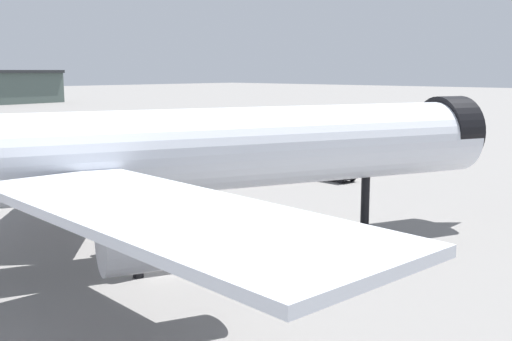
# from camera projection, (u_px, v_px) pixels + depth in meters

# --- Properties ---
(ground) EXTENTS (900.00, 900.00, 0.00)m
(ground) POSITION_uv_depth(u_px,v_px,m) (156.00, 272.00, 40.67)
(ground) COLOR slate
(airliner_near_gate) EXTENTS (57.23, 51.11, 16.95)m
(airliner_near_gate) POSITION_uv_depth(u_px,v_px,m) (157.00, 154.00, 42.08)
(airliner_near_gate) COLOR silver
(airliner_near_gate) RESTS_ON ground
(service_truck_front) EXTENTS (2.86, 5.63, 3.00)m
(service_truck_front) POSITION_uv_depth(u_px,v_px,m) (335.00, 167.00, 74.18)
(service_truck_front) COLOR black
(service_truck_front) RESTS_ON ground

